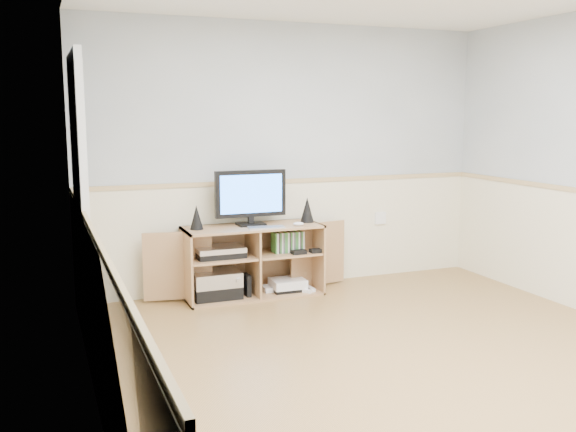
% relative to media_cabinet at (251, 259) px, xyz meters
% --- Properties ---
extents(room, '(4.04, 4.54, 2.54)m').
position_rel_media_cabinet_xyz_m(room, '(0.40, -1.92, 0.88)').
color(room, '#AB7E4C').
rests_on(room, ground).
extents(media_cabinet, '(1.96, 0.47, 0.65)m').
position_rel_media_cabinet_xyz_m(media_cabinet, '(0.00, 0.00, 0.00)').
color(media_cabinet, '#AA7E55').
rests_on(media_cabinet, floor).
extents(monitor, '(0.66, 0.18, 0.50)m').
position_rel_media_cabinet_xyz_m(monitor, '(0.00, -0.01, 0.59)').
color(monitor, black).
rests_on(monitor, media_cabinet).
extents(speaker_left, '(0.12, 0.12, 0.22)m').
position_rel_media_cabinet_xyz_m(speaker_left, '(-0.51, -0.04, 0.43)').
color(speaker_left, black).
rests_on(speaker_left, media_cabinet).
extents(speaker_right, '(0.13, 0.13, 0.24)m').
position_rel_media_cabinet_xyz_m(speaker_right, '(0.55, -0.04, 0.44)').
color(speaker_right, black).
rests_on(speaker_right, media_cabinet).
extents(keyboard, '(0.34, 0.18, 0.01)m').
position_rel_media_cabinet_xyz_m(keyboard, '(0.08, -0.20, 0.32)').
color(keyboard, silver).
rests_on(keyboard, media_cabinet).
extents(mouse, '(0.11, 0.09, 0.04)m').
position_rel_media_cabinet_xyz_m(mouse, '(0.39, -0.20, 0.34)').
color(mouse, white).
rests_on(mouse, media_cabinet).
extents(av_components, '(0.51, 0.32, 0.47)m').
position_rel_media_cabinet_xyz_m(av_components, '(-0.34, -0.06, -0.11)').
color(av_components, black).
rests_on(av_components, media_cabinet).
extents(game_consoles, '(0.45, 0.30, 0.11)m').
position_rel_media_cabinet_xyz_m(game_consoles, '(0.32, -0.07, -0.26)').
color(game_consoles, white).
rests_on(game_consoles, media_cabinet).
extents(game_cases, '(0.28, 0.14, 0.19)m').
position_rel_media_cabinet_xyz_m(game_cases, '(0.33, -0.08, 0.15)').
color(game_cases, '#3F8C3F').
rests_on(game_cases, media_cabinet).
extents(wall_outlet, '(0.12, 0.03, 0.12)m').
position_rel_media_cabinet_xyz_m(wall_outlet, '(1.46, 0.19, 0.27)').
color(wall_outlet, white).
rests_on(wall_outlet, wall_back).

